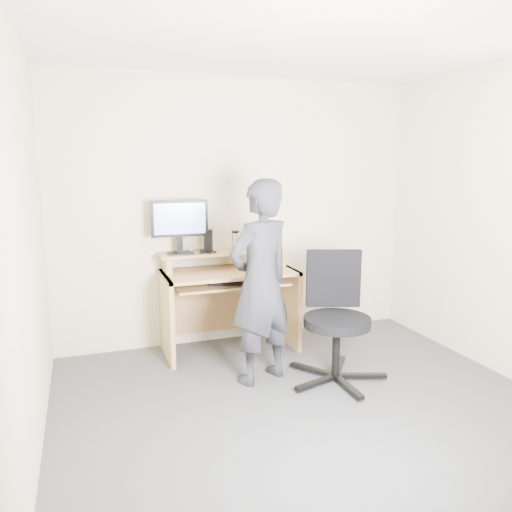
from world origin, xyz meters
TOP-DOWN VIEW (x-y plane):
  - ground at (0.00, 0.00)m, footprint 3.50×3.50m
  - back_wall at (0.00, 1.75)m, footprint 3.50×0.02m
  - ceiling at (0.00, 0.00)m, footprint 3.50×3.50m
  - desk at (-0.20, 1.53)m, footprint 1.20×0.60m
  - monitor at (-0.62, 1.58)m, footprint 0.51×0.14m
  - external_drive at (-0.35, 1.60)m, footprint 0.11×0.15m
  - travel_mug at (-0.09, 1.61)m, footprint 0.08×0.08m
  - smartphone at (0.14, 1.55)m, footprint 0.09×0.14m
  - charger at (-0.43, 1.53)m, footprint 0.05×0.05m
  - headphones at (-0.44, 1.65)m, footprint 0.20×0.19m
  - keyboard at (-0.18, 1.36)m, footprint 0.49×0.27m
  - mouse at (0.19, 1.35)m, footprint 0.11×0.08m
  - office_chair at (0.42, 0.58)m, footprint 0.79×0.76m
  - person at (-0.16, 0.73)m, footprint 0.68×0.57m

SIDE VIEW (x-z plane):
  - ground at x=0.00m, z-range 0.00..0.00m
  - office_chair at x=0.42m, z-range 0.05..1.04m
  - desk at x=-0.20m, z-range 0.09..1.00m
  - keyboard at x=-0.18m, z-range 0.65..0.68m
  - mouse at x=0.19m, z-range 0.75..0.79m
  - person at x=-0.16m, z-range 0.00..1.60m
  - smartphone at x=0.14m, z-range 0.91..0.92m
  - headphones at x=-0.44m, z-range 0.89..0.95m
  - charger at x=-0.43m, z-range 0.91..0.94m
  - travel_mug at x=-0.09m, z-range 0.91..1.07m
  - external_drive at x=-0.35m, z-range 0.91..1.11m
  - monitor at x=-0.62m, z-range 0.96..1.44m
  - back_wall at x=0.00m, z-range 0.00..2.50m
  - ceiling at x=0.00m, z-range 2.49..2.51m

